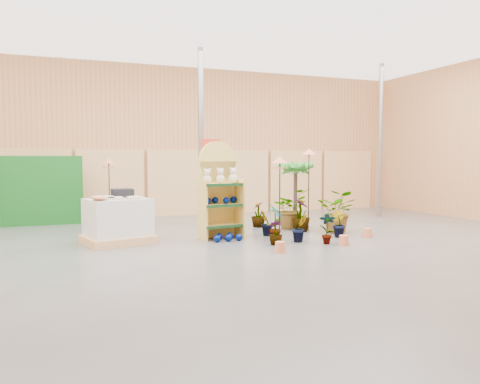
# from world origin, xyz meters

# --- Properties ---
(room) EXTENTS (15.20, 12.10, 4.70)m
(room) POSITION_xyz_m (0.00, 0.91, 2.21)
(room) COLOR #4D4D4D
(room) RESTS_ON ground
(display_shelf) EXTENTS (0.94, 0.66, 2.11)m
(display_shelf) POSITION_xyz_m (-0.13, 1.66, 0.96)
(display_shelf) COLOR #D2B352
(display_shelf) RESTS_ON ground
(teddy_bears) EXTENTS (0.77, 0.20, 0.32)m
(teddy_bears) POSITION_xyz_m (-0.11, 1.56, 1.33)
(teddy_bears) COLOR beige
(teddy_bears) RESTS_ON display_shelf
(gazing_balls_shelf) EXTENTS (0.77, 0.26, 0.15)m
(gazing_balls_shelf) POSITION_xyz_m (-0.13, 1.55, 0.83)
(gazing_balls_shelf) COLOR #001060
(gazing_balls_shelf) RESTS_ON display_shelf
(gazing_balls_floor) EXTENTS (0.63, 0.39, 0.15)m
(gazing_balls_floor) POSITION_xyz_m (-0.11, 1.20, 0.07)
(gazing_balls_floor) COLOR #001060
(gazing_balls_floor) RESTS_ON ground
(pallet_stack) EXTENTS (1.51, 1.36, 0.96)m
(pallet_stack) POSITION_xyz_m (-2.28, 1.74, 0.46)
(pallet_stack) COLOR tan
(pallet_stack) RESTS_ON ground
(charcoal_planters) EXTENTS (0.50, 0.50, 1.00)m
(charcoal_planters) POSITION_xyz_m (-1.96, 3.52, 0.50)
(charcoal_planters) COLOR black
(charcoal_planters) RESTS_ON ground
(trellis_stock) EXTENTS (2.00, 0.30, 1.80)m
(trellis_stock) POSITION_xyz_m (-3.80, 5.20, 0.90)
(trellis_stock) COLOR #125A19
(trellis_stock) RESTS_ON ground
(offer_sign) EXTENTS (0.50, 0.08, 2.20)m
(offer_sign) POSITION_xyz_m (0.10, 2.98, 1.57)
(offer_sign) COLOR gray
(offer_sign) RESTS_ON ground
(bird_table_front) EXTENTS (0.34, 0.34, 1.77)m
(bird_table_front) POSITION_xyz_m (0.97, 0.91, 1.64)
(bird_table_front) COLOR black
(bird_table_front) RESTS_ON ground
(bird_table_right) EXTENTS (0.34, 0.34, 1.96)m
(bird_table_right) POSITION_xyz_m (2.16, 1.80, 1.82)
(bird_table_right) COLOR black
(bird_table_right) RESTS_ON ground
(bird_table_back) EXTENTS (0.34, 0.34, 1.75)m
(bird_table_back) POSITION_xyz_m (-2.20, 4.30, 1.62)
(bird_table_back) COLOR black
(bird_table_back) RESTS_ON ground
(palm) EXTENTS (0.70, 0.70, 1.75)m
(palm) POSITION_xyz_m (2.22, 2.58, 1.49)
(palm) COLOR #3B2E23
(palm) RESTS_ON ground
(potted_plant_0) EXTENTS (0.48, 0.47, 0.77)m
(potted_plant_0) POSITION_xyz_m (0.91, 0.98, 0.38)
(potted_plant_0) COLOR #2B8227
(potted_plant_0) RESTS_ON ground
(potted_plant_1) EXTENTS (0.34, 0.27, 0.60)m
(potted_plant_1) POSITION_xyz_m (1.26, 0.55, 0.30)
(potted_plant_1) COLOR #2B8227
(potted_plant_1) RESTS_ON ground
(potted_plant_3) EXTENTS (0.49, 0.49, 0.80)m
(potted_plant_3) POSITION_xyz_m (1.96, 1.80, 0.40)
(potted_plant_3) COLOR #2B8227
(potted_plant_3) RESTS_ON ground
(potted_plant_5) EXTENTS (0.41, 0.41, 0.59)m
(potted_plant_5) POSITION_xyz_m (0.92, 1.48, 0.29)
(potted_plant_5) COLOR #2B8227
(potted_plant_5) RESTS_ON ground
(potted_plant_6) EXTENTS (1.11, 1.05, 0.98)m
(potted_plant_6) POSITION_xyz_m (1.95, 2.34, 0.49)
(potted_plant_6) COLOR #2B8227
(potted_plant_6) RESTS_ON ground
(potted_plant_7) EXTENTS (0.28, 0.28, 0.50)m
(potted_plant_7) POSITION_xyz_m (0.66, 0.43, 0.25)
(potted_plant_7) COLOR #2B8227
(potted_plant_7) RESTS_ON ground
(potted_plant_8) EXTENTS (0.40, 0.38, 0.63)m
(potted_plant_8) POSITION_xyz_m (1.68, 0.15, 0.32)
(potted_plant_8) COLOR #2B8227
(potted_plant_8) RESTS_ON ground
(potted_plant_9) EXTENTS (0.29, 0.35, 0.59)m
(potted_plant_9) POSITION_xyz_m (2.34, 0.80, 0.30)
(potted_plant_9) COLOR #2B8227
(potted_plant_9) RESTS_ON ground
(potted_plant_10) EXTENTS (1.18, 1.19, 1.00)m
(potted_plant_10) POSITION_xyz_m (2.71, 1.37, 0.50)
(potted_plant_10) COLOR #2B8227
(potted_plant_10) RESTS_ON ground
(potted_plant_11) EXTENTS (0.49, 0.49, 0.65)m
(potted_plant_11) POSITION_xyz_m (1.30, 2.83, 0.32)
(potted_plant_11) COLOR #2B8227
(potted_plant_11) RESTS_ON ground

